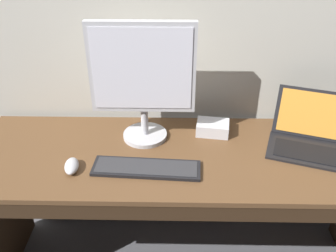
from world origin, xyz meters
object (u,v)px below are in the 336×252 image
wired_keyboard (146,168)px  computer_mouse (72,166)px  laptop_black (312,134)px  external_monitor (143,78)px  external_drive_box (213,128)px

wired_keyboard → computer_mouse: 0.31m
computer_mouse → laptop_black: bearing=2.8°
external_monitor → computer_mouse: 0.47m
wired_keyboard → external_monitor: bearing=95.6°
external_monitor → wired_keyboard: 0.38m
external_monitor → wired_keyboard: (0.02, -0.23, -0.30)m
wired_keyboard → external_drive_box: bearing=44.0°
laptop_black → wired_keyboard: size_ratio=0.96×
external_monitor → external_drive_box: size_ratio=3.66×
external_monitor → external_drive_box: bearing=9.7°
laptop_black → external_monitor: external_monitor is taller
laptop_black → external_drive_box: (-0.43, 0.09, -0.03)m
external_monitor → computer_mouse: bearing=-139.9°
laptop_black → wired_keyboard: laptop_black is taller
external_monitor → computer_mouse: (-0.28, -0.24, -0.29)m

